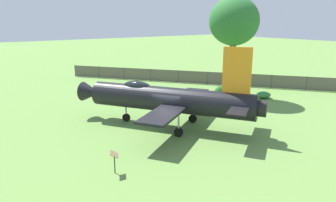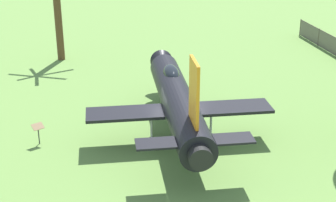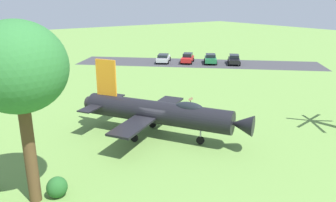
% 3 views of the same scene
% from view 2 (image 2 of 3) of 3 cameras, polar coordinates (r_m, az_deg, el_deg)
% --- Properties ---
extents(ground_plane, '(200.00, 200.00, 0.00)m').
position_cam_2_polar(ground_plane, '(28.24, 1.09, -3.91)').
color(ground_plane, '#668E42').
extents(display_jet, '(9.68, 12.67, 5.80)m').
position_cam_2_polar(display_jet, '(27.72, 1.01, 0.23)').
color(display_jet, black).
rests_on(display_jet, ground_plane).
extents(palm_tree, '(4.56, 4.06, 6.83)m').
position_cam_2_polar(palm_tree, '(40.90, -12.15, 9.23)').
color(palm_tree, brown).
rests_on(palm_tree, ground_plane).
extents(info_plaque, '(0.63, 0.71, 1.14)m').
position_cam_2_polar(info_plaque, '(27.88, -14.28, -3.06)').
color(info_plaque, '#333333').
rests_on(info_plaque, ground_plane).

